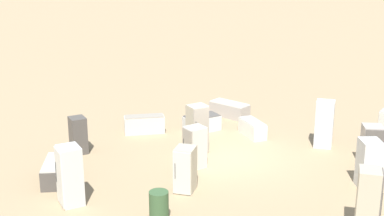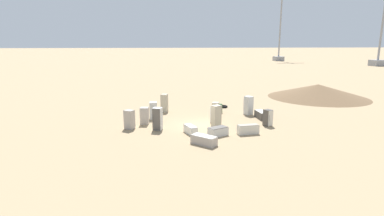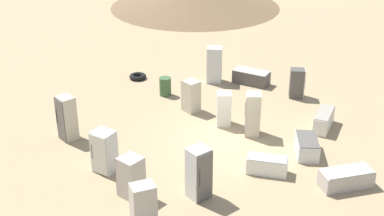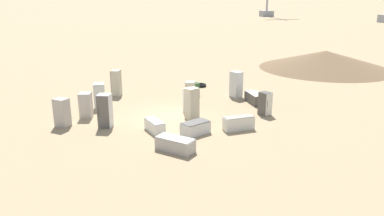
{
  "view_description": "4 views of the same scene",
  "coord_description": "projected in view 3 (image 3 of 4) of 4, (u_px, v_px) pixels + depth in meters",
  "views": [
    {
      "loc": [
        -2.88,
        -18.46,
        7.5
      ],
      "look_at": [
        -1.35,
        1.46,
        1.52
      ],
      "focal_mm": 50.0,
      "sensor_mm": 36.0,
      "label": 1
    },
    {
      "loc": [
        4.35,
        24.9,
        6.99
      ],
      "look_at": [
        0.97,
        1.24,
        1.84
      ],
      "focal_mm": 28.0,
      "sensor_mm": 36.0,
      "label": 2
    },
    {
      "loc": [
        17.07,
        8.24,
        10.73
      ],
      "look_at": [
        1.18,
        -0.9,
        1.86
      ],
      "focal_mm": 50.0,
      "sensor_mm": 36.0,
      "label": 3
    },
    {
      "loc": [
        3.72,
        21.09,
        7.11
      ],
      "look_at": [
        -1.17,
        0.83,
        0.73
      ],
      "focal_mm": 35.0,
      "sensor_mm": 36.0,
      "label": 4
    }
  ],
  "objects": [
    {
      "name": "discarded_fridge_4",
      "position": [
        191.0,
        96.0,
        24.07
      ],
      "size": [
        0.82,
        0.9,
        1.47
      ],
      "rotation": [
        0.0,
        0.0,
        2.78
      ],
      "color": "#B2A88E",
      "rests_on": "ground_plane"
    },
    {
      "name": "discarded_fridge_13",
      "position": [
        253.0,
        114.0,
        21.96
      ],
      "size": [
        0.87,
        0.84,
        1.87
      ],
      "rotation": [
        0.0,
        0.0,
        3.59
      ],
      "color": "#B2A88E",
      "rests_on": "ground_plane"
    },
    {
      "name": "scrap_tire",
      "position": [
        138.0,
        77.0,
        27.74
      ],
      "size": [
        0.87,
        0.87,
        0.24
      ],
      "color": "black",
      "rests_on": "ground_plane"
    },
    {
      "name": "discarded_fridge_7",
      "position": [
        251.0,
        77.0,
        27.07
      ],
      "size": [
        0.81,
        1.81,
        0.69
      ],
      "rotation": [
        0.0,
        0.0,
        3.16
      ],
      "color": "#4C4742",
      "rests_on": "ground_plane"
    },
    {
      "name": "discarded_fridge_14",
      "position": [
        104.0,
        151.0,
        19.48
      ],
      "size": [
        0.71,
        0.81,
        1.62
      ],
      "rotation": [
        0.0,
        0.0,
        4.67
      ],
      "color": "silver",
      "rests_on": "ground_plane"
    },
    {
      "name": "discarded_fridge_3",
      "position": [
        346.0,
        178.0,
        18.76
      ],
      "size": [
        1.84,
        1.85,
        0.66
      ],
      "rotation": [
        0.0,
        0.0,
        3.93
      ],
      "color": "#A89E93",
      "rests_on": "ground_plane"
    },
    {
      "name": "discarded_fridge_1",
      "position": [
        324.0,
        120.0,
        22.7
      ],
      "size": [
        1.73,
        0.76,
        0.75
      ],
      "rotation": [
        0.0,
        0.0,
        4.82
      ],
      "color": "beige",
      "rests_on": "ground_plane"
    },
    {
      "name": "discarded_fridge_11",
      "position": [
        224.0,
        109.0,
        22.85
      ],
      "size": [
        0.88,
        0.84,
        1.5
      ],
      "rotation": [
        0.0,
        0.0,
        2.09
      ],
      "color": "beige",
      "rests_on": "ground_plane"
    },
    {
      "name": "rusty_barrel",
      "position": [
        165.0,
        86.0,
        25.74
      ],
      "size": [
        0.56,
        0.56,
        0.9
      ],
      "color": "#385633",
      "rests_on": "ground_plane"
    },
    {
      "name": "discarded_fridge_9",
      "position": [
        214.0,
        65.0,
        27.04
      ],
      "size": [
        0.9,
        0.93,
        1.85
      ],
      "rotation": [
        0.0,
        0.0,
        1.99
      ],
      "color": "silver",
      "rests_on": "ground_plane"
    },
    {
      "name": "discarded_fridge_12",
      "position": [
        267.0,
        165.0,
        19.55
      ],
      "size": [
        0.99,
        1.59,
        0.65
      ],
      "rotation": [
        0.0,
        0.0,
        0.28
      ],
      "color": "silver",
      "rests_on": "ground_plane"
    },
    {
      "name": "discarded_fridge_6",
      "position": [
        297.0,
        83.0,
        25.45
      ],
      "size": [
        0.78,
        0.85,
        1.42
      ],
      "rotation": [
        0.0,
        0.0,
        0.42
      ],
      "color": "#4C4742",
      "rests_on": "ground_plane"
    },
    {
      "name": "discarded_fridge_8",
      "position": [
        67.0,
        118.0,
        21.64
      ],
      "size": [
        0.82,
        0.86,
        1.87
      ],
      "rotation": [
        0.0,
        0.0,
        4.36
      ],
      "color": "#B2A88E",
      "rests_on": "ground_plane"
    },
    {
      "name": "discarded_fridge_2",
      "position": [
        131.0,
        177.0,
        18.09
      ],
      "size": [
        0.82,
        0.88,
        1.5
      ],
      "rotation": [
        0.0,
        0.0,
        2.96
      ],
      "color": "#A89E93",
      "rests_on": "ground_plane"
    },
    {
      "name": "discarded_fridge_5",
      "position": [
        199.0,
        173.0,
        17.94
      ],
      "size": [
        0.87,
        0.87,
        1.87
      ],
      "rotation": [
        0.0,
        0.0,
        5.91
      ],
      "color": "silver",
      "rests_on": "ground_plane"
    },
    {
      "name": "discarded_fridge_10",
      "position": [
        307.0,
        146.0,
        20.77
      ],
      "size": [
        1.69,
        1.37,
        0.68
      ],
      "rotation": [
        0.0,
        0.0,
        2.02
      ],
      "color": "silver",
      "rests_on": "ground_plane"
    },
    {
      "name": "ground_plane",
      "position": [
        226.0,
        143.0,
        21.69
      ],
      "size": [
        1000.0,
        1000.0,
        0.0
      ],
      "primitive_type": "plane",
      "color": "#9E8460"
    },
    {
      "name": "discarded_fridge_0",
      "position": [
        143.0,
        206.0,
        16.5
      ],
      "size": [
        0.96,
        0.94,
        1.6
      ],
      "rotation": [
        0.0,
        0.0,
        2.47
      ],
      "color": "#A89E93",
      "rests_on": "ground_plane"
    }
  ]
}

